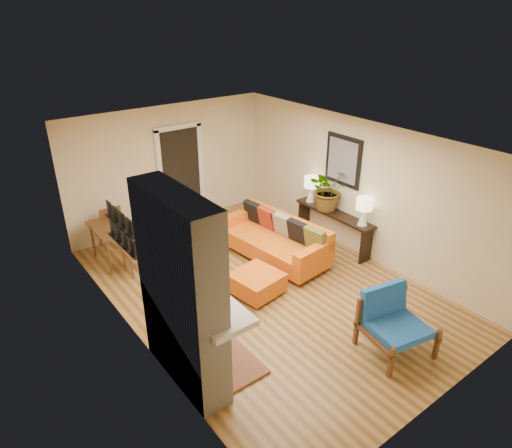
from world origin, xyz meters
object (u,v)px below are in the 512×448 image
at_px(console_table, 334,219).
at_px(houseplant, 328,189).
at_px(ottoman, 257,282).
at_px(dining_table, 117,232).
at_px(lamp_near, 364,208).
at_px(blue_chair, 392,318).
at_px(lamp_far, 311,186).
at_px(sofa, 276,239).

height_order(console_table, houseplant, houseplant).
xyz_separation_m(ottoman, houseplant, (2.25, 0.64, 0.94)).
distance_m(ottoman, dining_table, 2.87).
distance_m(console_table, lamp_near, 0.86).
bearing_deg(blue_chair, houseplant, 61.58).
bearing_deg(dining_table, houseplant, -26.77).
distance_m(dining_table, lamp_far, 3.92).
xyz_separation_m(dining_table, lamp_far, (3.65, -1.35, 0.47)).
height_order(dining_table, console_table, dining_table).
relative_size(dining_table, lamp_far, 3.09).
bearing_deg(blue_chair, console_table, 59.60).
bearing_deg(console_table, sofa, 164.59).
height_order(ottoman, blue_chair, blue_chair).
height_order(sofa, blue_chair, blue_chair).
xyz_separation_m(ottoman, lamp_far, (2.26, 1.12, 0.84)).
bearing_deg(lamp_near, houseplant, 90.63).
relative_size(lamp_far, houseplant, 0.62).
relative_size(ottoman, lamp_far, 1.57).
distance_m(dining_table, houseplant, 4.11).
bearing_deg(houseplant, ottoman, -164.05).
height_order(sofa, console_table, sofa).
bearing_deg(console_table, lamp_far, 90.00).
height_order(ottoman, console_table, console_table).
height_order(lamp_near, houseplant, houseplant).
bearing_deg(console_table, ottoman, -168.96).
distance_m(lamp_near, houseplant, 0.91).
relative_size(ottoman, blue_chair, 0.85).
bearing_deg(dining_table, blue_chair, -65.64).
xyz_separation_m(sofa, ottoman, (-1.06, -0.77, -0.16)).
bearing_deg(dining_table, lamp_far, -20.35).
xyz_separation_m(blue_chair, console_table, (1.54, 2.62, 0.09)).
relative_size(console_table, lamp_far, 3.43).
height_order(console_table, lamp_near, lamp_near).
bearing_deg(lamp_near, dining_table, 143.04).
bearing_deg(ottoman, blue_chair, -71.80).
bearing_deg(sofa, lamp_near, -40.97).
bearing_deg(lamp_far, blue_chair, -114.95).
distance_m(blue_chair, lamp_far, 3.69).
bearing_deg(lamp_near, sofa, 139.03).
distance_m(sofa, houseplant, 1.42).
bearing_deg(dining_table, lamp_near, -36.96).
bearing_deg(ottoman, houseplant, 15.95).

